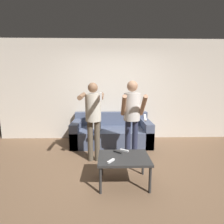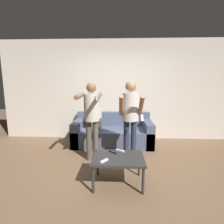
{
  "view_description": "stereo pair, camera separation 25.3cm",
  "coord_description": "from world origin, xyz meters",
  "px_view_note": "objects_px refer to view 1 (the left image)",
  "views": [
    {
      "loc": [
        -0.2,
        -2.91,
        1.56
      ],
      "look_at": [
        -0.11,
        0.91,
        0.91
      ],
      "focal_mm": 28.0,
      "sensor_mm": 36.0,
      "label": 1
    },
    {
      "loc": [
        0.05,
        -2.91,
        1.56
      ],
      "look_at": [
        -0.11,
        0.91,
        0.91
      ],
      "focal_mm": 28.0,
      "sensor_mm": 36.0,
      "label": 2
    }
  ],
  "objects_px": {
    "person_seated": "(95,123)",
    "person_standing_right": "(132,112)",
    "coffee_table": "(124,160)",
    "remote_near": "(111,161)",
    "remote_far": "(124,150)",
    "person_standing_left": "(93,113)",
    "remote_mid": "(118,152)",
    "couch": "(112,134)"
  },
  "relations": [
    {
      "from": "couch",
      "to": "remote_mid",
      "type": "bearing_deg",
      "value": -87.77
    },
    {
      "from": "person_standing_right",
      "to": "person_seated",
      "type": "height_order",
      "value": "person_standing_right"
    },
    {
      "from": "remote_near",
      "to": "remote_mid",
      "type": "xyz_separation_m",
      "value": [
        0.12,
        0.33,
        0.0
      ]
    },
    {
      "from": "person_standing_left",
      "to": "remote_mid",
      "type": "bearing_deg",
      "value": -55.55
    },
    {
      "from": "couch",
      "to": "remote_far",
      "type": "xyz_separation_m",
      "value": [
        0.18,
        -1.59,
        0.19
      ]
    },
    {
      "from": "remote_mid",
      "to": "coffee_table",
      "type": "bearing_deg",
      "value": -62.3
    },
    {
      "from": "coffee_table",
      "to": "remote_far",
      "type": "height_order",
      "value": "remote_far"
    },
    {
      "from": "couch",
      "to": "person_standing_left",
      "type": "bearing_deg",
      "value": -110.36
    },
    {
      "from": "person_standing_left",
      "to": "person_standing_right",
      "type": "distance_m",
      "value": 0.75
    },
    {
      "from": "couch",
      "to": "remote_near",
      "type": "relative_size",
      "value": 13.94
    },
    {
      "from": "person_standing_left",
      "to": "person_standing_right",
      "type": "relative_size",
      "value": 0.98
    },
    {
      "from": "remote_far",
      "to": "remote_near",
      "type": "bearing_deg",
      "value": -120.45
    },
    {
      "from": "remote_far",
      "to": "couch",
      "type": "bearing_deg",
      "value": 96.38
    },
    {
      "from": "person_standing_right",
      "to": "remote_mid",
      "type": "relative_size",
      "value": 11.6
    },
    {
      "from": "person_standing_left",
      "to": "person_seated",
      "type": "distance_m",
      "value": 0.86
    },
    {
      "from": "person_seated",
      "to": "remote_mid",
      "type": "bearing_deg",
      "value": -71.44
    },
    {
      "from": "person_standing_left",
      "to": "coffee_table",
      "type": "distance_m",
      "value": 1.13
    },
    {
      "from": "coffee_table",
      "to": "remote_mid",
      "type": "bearing_deg",
      "value": 117.7
    },
    {
      "from": "person_standing_right",
      "to": "person_seated",
      "type": "xyz_separation_m",
      "value": [
        -0.79,
        0.77,
        -0.39
      ]
    },
    {
      "from": "coffee_table",
      "to": "remote_near",
      "type": "bearing_deg",
      "value": -140.96
    },
    {
      "from": "person_standing_right",
      "to": "remote_mid",
      "type": "bearing_deg",
      "value": -115.67
    },
    {
      "from": "person_seated",
      "to": "remote_far",
      "type": "distance_m",
      "value": 1.49
    },
    {
      "from": "remote_near",
      "to": "remote_far",
      "type": "height_order",
      "value": "same"
    },
    {
      "from": "person_standing_right",
      "to": "couch",
      "type": "bearing_deg",
      "value": 110.53
    },
    {
      "from": "person_seated",
      "to": "person_standing_right",
      "type": "bearing_deg",
      "value": -44.26
    },
    {
      "from": "coffee_table",
      "to": "person_seated",
      "type": "bearing_deg",
      "value": 109.57
    },
    {
      "from": "remote_mid",
      "to": "remote_far",
      "type": "bearing_deg",
      "value": 28.94
    },
    {
      "from": "coffee_table",
      "to": "couch",
      "type": "bearing_deg",
      "value": 94.74
    },
    {
      "from": "person_standing_right",
      "to": "remote_near",
      "type": "relative_size",
      "value": 11.36
    },
    {
      "from": "person_standing_right",
      "to": "remote_near",
      "type": "xyz_separation_m",
      "value": [
        -0.43,
        -0.98,
        -0.54
      ]
    },
    {
      "from": "couch",
      "to": "coffee_table",
      "type": "distance_m",
      "value": 1.83
    },
    {
      "from": "person_seated",
      "to": "coffee_table",
      "type": "xyz_separation_m",
      "value": [
        0.56,
        -1.58,
        -0.21
      ]
    },
    {
      "from": "coffee_table",
      "to": "remote_far",
      "type": "xyz_separation_m",
      "value": [
        0.03,
        0.23,
        0.06
      ]
    },
    {
      "from": "person_standing_left",
      "to": "person_standing_right",
      "type": "height_order",
      "value": "person_standing_right"
    },
    {
      "from": "remote_mid",
      "to": "remote_far",
      "type": "xyz_separation_m",
      "value": [
        0.11,
        0.06,
        0.0
      ]
    },
    {
      "from": "person_seated",
      "to": "couch",
      "type": "bearing_deg",
      "value": 30.01
    },
    {
      "from": "person_standing_right",
      "to": "person_seated",
      "type": "distance_m",
      "value": 1.17
    },
    {
      "from": "person_seated",
      "to": "coffee_table",
      "type": "relative_size",
      "value": 1.43
    },
    {
      "from": "remote_mid",
      "to": "couch",
      "type": "bearing_deg",
      "value": 92.23
    },
    {
      "from": "coffee_table",
      "to": "remote_near",
      "type": "height_order",
      "value": "remote_near"
    },
    {
      "from": "person_standing_right",
      "to": "coffee_table",
      "type": "bearing_deg",
      "value": -105.51
    },
    {
      "from": "remote_near",
      "to": "remote_mid",
      "type": "height_order",
      "value": "same"
    }
  ]
}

